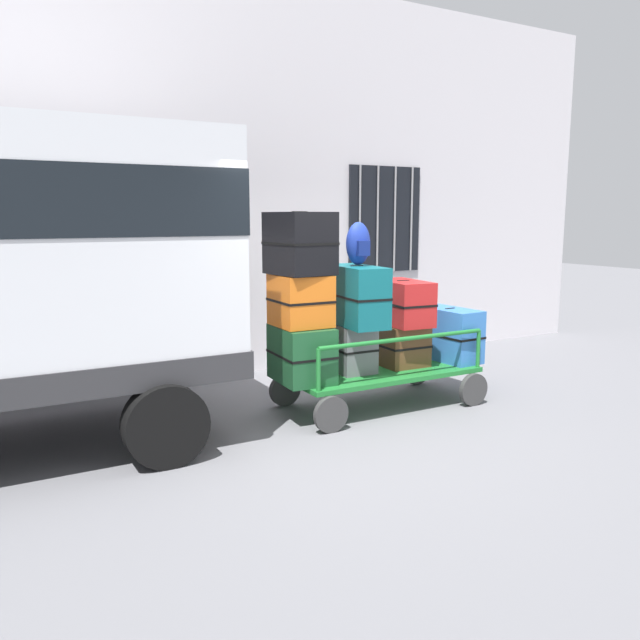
{
  "coord_description": "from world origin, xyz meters",
  "views": [
    {
      "loc": [
        -3.12,
        -5.18,
        2.04
      ],
      "look_at": [
        -0.03,
        0.35,
        1.01
      ],
      "focal_mm": 35.59,
      "sensor_mm": 36.0,
      "label": 1
    }
  ],
  "objects_px": {
    "luggage_cart": "(379,376)",
    "suitcase_center_bottom": "(405,346)",
    "suitcase_midright_bottom": "(449,334)",
    "backpack": "(358,244)",
    "suitcase_left_top": "(300,243)",
    "suitcase_left_bottom": "(302,354)",
    "suitcase_left_middle": "(301,300)",
    "suitcase_midleft_middle": "(356,296)",
    "suitcase_center_middle": "(403,302)",
    "suitcase_midleft_bottom": "(354,349)"
  },
  "relations": [
    {
      "from": "suitcase_left_bottom",
      "to": "suitcase_left_middle",
      "type": "relative_size",
      "value": 1.24
    },
    {
      "from": "suitcase_left_top",
      "to": "luggage_cart",
      "type": "bearing_deg",
      "value": -0.35
    },
    {
      "from": "suitcase_midleft_middle",
      "to": "backpack",
      "type": "bearing_deg",
      "value": 39.34
    },
    {
      "from": "suitcase_midleft_middle",
      "to": "suitcase_center_middle",
      "type": "height_order",
      "value": "suitcase_midleft_middle"
    },
    {
      "from": "suitcase_midleft_middle",
      "to": "suitcase_midright_bottom",
      "type": "distance_m",
      "value": 1.39
    },
    {
      "from": "suitcase_left_middle",
      "to": "suitcase_midleft_bottom",
      "type": "distance_m",
      "value": 0.85
    },
    {
      "from": "luggage_cart",
      "to": "suitcase_center_bottom",
      "type": "relative_size",
      "value": 4.3
    },
    {
      "from": "suitcase_midleft_bottom",
      "to": "backpack",
      "type": "relative_size",
      "value": 1.17
    },
    {
      "from": "suitcase_left_middle",
      "to": "backpack",
      "type": "distance_m",
      "value": 0.87
    },
    {
      "from": "luggage_cart",
      "to": "suitcase_center_middle",
      "type": "xyz_separation_m",
      "value": [
        0.32,
        0.04,
        0.78
      ]
    },
    {
      "from": "suitcase_midleft_middle",
      "to": "suitcase_center_bottom",
      "type": "height_order",
      "value": "suitcase_midleft_middle"
    },
    {
      "from": "luggage_cart",
      "to": "suitcase_midleft_middle",
      "type": "relative_size",
      "value": 2.48
    },
    {
      "from": "suitcase_center_bottom",
      "to": "suitcase_center_middle",
      "type": "xyz_separation_m",
      "value": [
        0.0,
        0.06,
        0.48
      ]
    },
    {
      "from": "suitcase_midleft_middle",
      "to": "suitcase_center_middle",
      "type": "relative_size",
      "value": 1.12
    },
    {
      "from": "suitcase_center_middle",
      "to": "backpack",
      "type": "height_order",
      "value": "backpack"
    },
    {
      "from": "suitcase_left_bottom",
      "to": "suitcase_center_bottom",
      "type": "relative_size",
      "value": 1.4
    },
    {
      "from": "suitcase_midleft_bottom",
      "to": "suitcase_center_middle",
      "type": "bearing_deg",
      "value": 2.9
    },
    {
      "from": "suitcase_center_middle",
      "to": "backpack",
      "type": "bearing_deg",
      "value": -177.01
    },
    {
      "from": "luggage_cart",
      "to": "suitcase_center_bottom",
      "type": "bearing_deg",
      "value": -4.27
    },
    {
      "from": "luggage_cart",
      "to": "suitcase_midright_bottom",
      "type": "relative_size",
      "value": 2.71
    },
    {
      "from": "suitcase_midleft_middle",
      "to": "backpack",
      "type": "height_order",
      "value": "backpack"
    },
    {
      "from": "suitcase_center_bottom",
      "to": "suitcase_left_top",
      "type": "bearing_deg",
      "value": 178.67
    },
    {
      "from": "suitcase_center_middle",
      "to": "suitcase_midleft_bottom",
      "type": "bearing_deg",
      "value": -177.1
    },
    {
      "from": "suitcase_midleft_bottom",
      "to": "suitcase_midright_bottom",
      "type": "relative_size",
      "value": 0.65
    },
    {
      "from": "suitcase_left_middle",
      "to": "suitcase_center_middle",
      "type": "relative_size",
      "value": 0.72
    },
    {
      "from": "suitcase_midright_bottom",
      "to": "backpack",
      "type": "relative_size",
      "value": 1.81
    },
    {
      "from": "suitcase_left_middle",
      "to": "suitcase_left_top",
      "type": "distance_m",
      "value": 0.56
    },
    {
      "from": "suitcase_midleft_middle",
      "to": "suitcase_midright_bottom",
      "type": "height_order",
      "value": "suitcase_midleft_middle"
    },
    {
      "from": "backpack",
      "to": "suitcase_left_middle",
      "type": "bearing_deg",
      "value": -179.16
    },
    {
      "from": "suitcase_left_top",
      "to": "suitcase_left_middle",
      "type": "bearing_deg",
      "value": -90.0
    },
    {
      "from": "luggage_cart",
      "to": "suitcase_midleft_bottom",
      "type": "relative_size",
      "value": 4.18
    },
    {
      "from": "suitcase_left_bottom",
      "to": "suitcase_center_middle",
      "type": "relative_size",
      "value": 0.9
    },
    {
      "from": "suitcase_left_middle",
      "to": "suitcase_midright_bottom",
      "type": "height_order",
      "value": "suitcase_left_middle"
    },
    {
      "from": "suitcase_left_middle",
      "to": "suitcase_left_top",
      "type": "xyz_separation_m",
      "value": [
        0.0,
        0.01,
        0.56
      ]
    },
    {
      "from": "suitcase_center_middle",
      "to": "backpack",
      "type": "distance_m",
      "value": 0.89
    },
    {
      "from": "suitcase_midleft_bottom",
      "to": "suitcase_center_bottom",
      "type": "relative_size",
      "value": 1.03
    },
    {
      "from": "suitcase_left_middle",
      "to": "suitcase_center_bottom",
      "type": "height_order",
      "value": "suitcase_left_middle"
    },
    {
      "from": "suitcase_left_top",
      "to": "suitcase_left_bottom",
      "type": "bearing_deg",
      "value": -90.0
    },
    {
      "from": "suitcase_center_bottom",
      "to": "suitcase_center_middle",
      "type": "bearing_deg",
      "value": 90.0
    },
    {
      "from": "suitcase_left_middle",
      "to": "backpack",
      "type": "height_order",
      "value": "backpack"
    },
    {
      "from": "suitcase_left_bottom",
      "to": "suitcase_left_top",
      "type": "distance_m",
      "value": 1.1
    },
    {
      "from": "suitcase_left_top",
      "to": "suitcase_center_middle",
      "type": "xyz_separation_m",
      "value": [
        1.28,
        0.03,
        -0.67
      ]
    },
    {
      "from": "suitcase_left_top",
      "to": "suitcase_midleft_middle",
      "type": "bearing_deg",
      "value": -2.69
    },
    {
      "from": "suitcase_midleft_middle",
      "to": "suitcase_midright_bottom",
      "type": "xyz_separation_m",
      "value": [
        1.28,
        0.02,
        -0.53
      ]
    },
    {
      "from": "suitcase_left_bottom",
      "to": "suitcase_midright_bottom",
      "type": "relative_size",
      "value": 0.88
    },
    {
      "from": "suitcase_left_middle",
      "to": "suitcase_midleft_bottom",
      "type": "height_order",
      "value": "suitcase_left_middle"
    },
    {
      "from": "luggage_cart",
      "to": "suitcase_left_bottom",
      "type": "relative_size",
      "value": 3.08
    },
    {
      "from": "suitcase_left_middle",
      "to": "suitcase_center_middle",
      "type": "height_order",
      "value": "suitcase_left_middle"
    },
    {
      "from": "luggage_cart",
      "to": "suitcase_center_bottom",
      "type": "xyz_separation_m",
      "value": [
        0.32,
        -0.02,
        0.3
      ]
    },
    {
      "from": "suitcase_left_top",
      "to": "suitcase_midleft_middle",
      "type": "xyz_separation_m",
      "value": [
        0.64,
        -0.03,
        -0.55
      ]
    }
  ]
}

